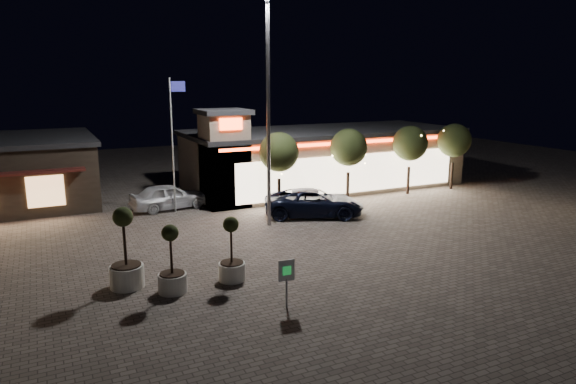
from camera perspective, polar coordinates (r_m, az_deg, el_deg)
name	(u,v)px	position (r m, az deg, el deg)	size (l,w,h in m)	color
ground	(304,281)	(20.88, 1.80, -9.84)	(90.00, 90.00, 0.00)	#6D6158
retail_building	(319,158)	(38.19, 3.46, 3.82)	(20.40, 8.40, 6.10)	tan
floodlight_pole	(268,97)	(27.42, -2.22, 10.55)	(0.60, 0.40, 12.38)	gray
flagpole	(174,134)	(31.08, -12.59, 6.29)	(0.95, 0.10, 8.00)	white
string_tree_a	(279,152)	(31.27, -1.01, 4.43)	(2.42, 2.42, 4.79)	#332319
string_tree_b	(349,148)	(33.65, 6.76, 4.92)	(2.42, 2.42, 4.79)	#332319
string_tree_c	(410,144)	(36.57, 13.41, 5.26)	(2.42, 2.42, 4.79)	#332319
string_tree_d	(454,141)	(39.21, 17.97, 5.46)	(2.42, 2.42, 4.79)	#332319
pickup_truck	(314,203)	(30.21, 2.90, -1.18)	(2.68, 5.82, 1.62)	black
white_sedan	(169,196)	(32.63, -13.09, -0.48)	(1.90, 4.72, 1.61)	silver
planter_left	(126,263)	(20.90, -17.55, -7.51)	(1.31, 1.31, 3.21)	white
planter_mid	(172,272)	(20.05, -12.76, -8.61)	(1.08, 1.08, 2.66)	white
planter_right	(232,261)	(20.80, -6.27, -7.60)	(1.07, 1.07, 2.64)	white
valet_sign	(287,275)	(18.12, -0.16, -9.16)	(0.59, 0.12, 1.78)	gray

